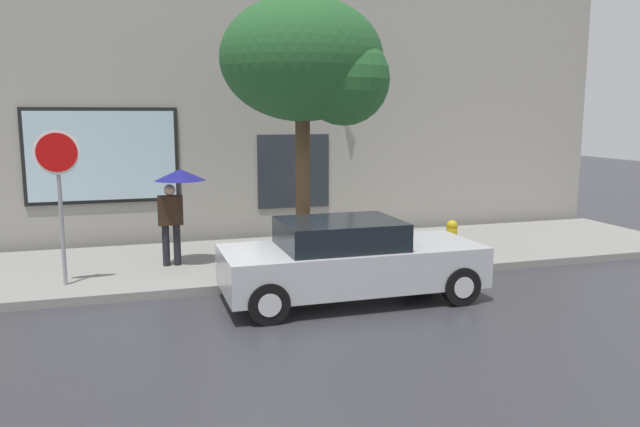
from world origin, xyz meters
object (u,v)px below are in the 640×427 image
(pedestrian_with_umbrella, at_px, (177,189))
(street_tree, at_px, (311,64))
(parked_car, at_px, (349,260))
(stop_sign, at_px, (58,177))
(fire_hydrant, at_px, (451,241))

(pedestrian_with_umbrella, bearing_deg, street_tree, -20.18)
(parked_car, height_order, stop_sign, stop_sign)
(parked_car, height_order, pedestrian_with_umbrella, pedestrian_with_umbrella)
(parked_car, distance_m, street_tree, 3.80)
(parked_car, distance_m, pedestrian_with_umbrella, 3.88)
(parked_car, bearing_deg, street_tree, 94.04)
(fire_hydrant, xyz_separation_m, stop_sign, (-7.34, 0.30, 1.49))
(parked_car, height_order, fire_hydrant, parked_car)
(fire_hydrant, bearing_deg, street_tree, 173.50)
(street_tree, bearing_deg, fire_hydrant, -6.50)
(pedestrian_with_umbrella, bearing_deg, fire_hydrant, -12.99)
(parked_car, relative_size, street_tree, 0.84)
(parked_car, relative_size, stop_sign, 1.60)
(fire_hydrant, xyz_separation_m, street_tree, (-2.87, 0.33, 3.45))
(parked_car, bearing_deg, fire_hydrant, 28.75)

